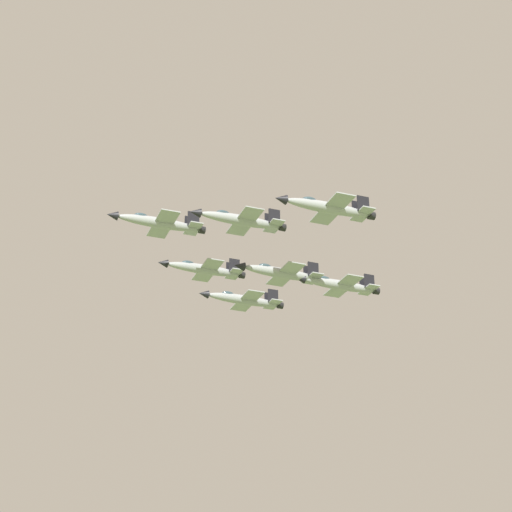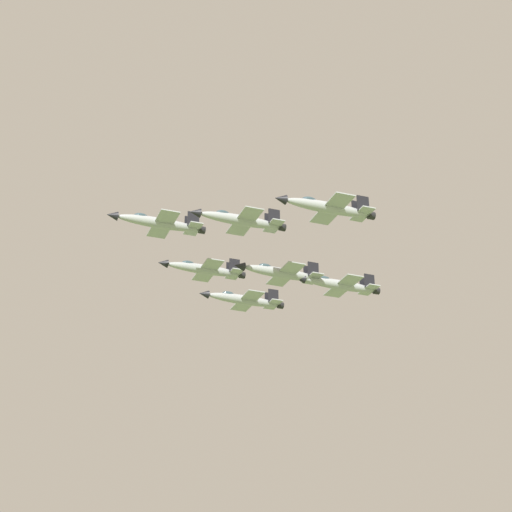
{
  "view_description": "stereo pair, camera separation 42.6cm",
  "coord_description": "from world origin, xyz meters",
  "px_view_note": "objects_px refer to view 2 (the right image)",
  "views": [
    {
      "loc": [
        135.33,
        -5.46,
        29.08
      ],
      "look_at": [
        -12.75,
        45.69,
        103.99
      ],
      "focal_mm": 62.74,
      "sensor_mm": 36.0,
      "label": 1
    },
    {
      "loc": [
        135.47,
        -5.06,
        29.08
      ],
      "look_at": [
        -12.75,
        45.69,
        103.99
      ],
      "focal_mm": 62.74,
      "sensor_mm": 36.0,
      "label": 2
    }
  ],
  "objects_px": {
    "jet_lead": "(159,223)",
    "jet_left_wingman": "(240,220)",
    "jet_right_wingman": "(204,269)",
    "jet_right_outer": "(244,299)",
    "jet_left_outer": "(328,207)",
    "jet_slot_rear": "(282,273)",
    "jet_trailing": "(340,285)"
  },
  "relations": [
    {
      "from": "jet_right_wingman",
      "to": "jet_trailing",
      "type": "relative_size",
      "value": 0.99
    },
    {
      "from": "jet_right_wingman",
      "to": "jet_left_outer",
      "type": "distance_m",
      "value": 34.32
    },
    {
      "from": "jet_trailing",
      "to": "jet_left_outer",
      "type": "bearing_deg",
      "value": 59.35
    },
    {
      "from": "jet_lead",
      "to": "jet_right_wingman",
      "type": "relative_size",
      "value": 1.04
    },
    {
      "from": "jet_lead",
      "to": "jet_right_outer",
      "type": "distance_m",
      "value": 33.09
    },
    {
      "from": "jet_left_wingman",
      "to": "jet_trailing",
      "type": "distance_m",
      "value": 27.61
    },
    {
      "from": "jet_left_outer",
      "to": "jet_slot_rear",
      "type": "bearing_deg",
      "value": -89.33
    },
    {
      "from": "jet_lead",
      "to": "jet_right_wingman",
      "type": "distance_m",
      "value": 16.72
    },
    {
      "from": "jet_lead",
      "to": "jet_trailing",
      "type": "distance_m",
      "value": 38.21
    },
    {
      "from": "jet_left_outer",
      "to": "jet_lead",
      "type": "bearing_deg",
      "value": -39.7
    },
    {
      "from": "jet_left_wingman",
      "to": "jet_slot_rear",
      "type": "xyz_separation_m",
      "value": [
        -11.13,
        12.1,
        -4.03
      ]
    },
    {
      "from": "jet_slot_rear",
      "to": "jet_lead",
      "type": "bearing_deg",
      "value": -0.68
    },
    {
      "from": "jet_left_wingman",
      "to": "jet_slot_rear",
      "type": "bearing_deg",
      "value": -138.72
    },
    {
      "from": "jet_left_wingman",
      "to": "jet_right_wingman",
      "type": "relative_size",
      "value": 1.01
    },
    {
      "from": "jet_right_outer",
      "to": "jet_left_outer",
      "type": "bearing_deg",
      "value": 89.95
    },
    {
      "from": "jet_lead",
      "to": "jet_left_wingman",
      "type": "bearing_deg",
      "value": 140.65
    },
    {
      "from": "jet_right_wingman",
      "to": "jet_slot_rear",
      "type": "distance_m",
      "value": 16.77
    },
    {
      "from": "jet_right_wingman",
      "to": "jet_right_outer",
      "type": "distance_m",
      "value": 16.45
    },
    {
      "from": "jet_lead",
      "to": "jet_left_wingman",
      "type": "distance_m",
      "value": 16.6
    },
    {
      "from": "jet_right_outer",
      "to": "jet_trailing",
      "type": "distance_m",
      "value": 24.92
    },
    {
      "from": "jet_lead",
      "to": "jet_trailing",
      "type": "xyz_separation_m",
      "value": [
        -1.47,
        37.56,
        -6.84
      ]
    },
    {
      "from": "jet_right_outer",
      "to": "jet_right_wingman",
      "type": "bearing_deg",
      "value": 40.31
    },
    {
      "from": "jet_lead",
      "to": "jet_right_wingman",
      "type": "xyz_separation_m",
      "value": [
        -11.13,
        12.11,
        -3.01
      ]
    },
    {
      "from": "jet_left_wingman",
      "to": "jet_right_wingman",
      "type": "bearing_deg",
      "value": -89.09
    },
    {
      "from": "jet_slot_rear",
      "to": "jet_trailing",
      "type": "height_order",
      "value": "jet_slot_rear"
    },
    {
      "from": "jet_right_wingman",
      "to": "jet_trailing",
      "type": "bearing_deg",
      "value": 157.84
    },
    {
      "from": "jet_left_outer",
      "to": "jet_trailing",
      "type": "height_order",
      "value": "jet_left_outer"
    },
    {
      "from": "jet_left_wingman",
      "to": "jet_right_wingman",
      "type": "height_order",
      "value": "jet_left_wingman"
    },
    {
      "from": "jet_lead",
      "to": "jet_right_wingman",
      "type": "height_order",
      "value": "jet_lead"
    },
    {
      "from": "jet_right_wingman",
      "to": "jet_right_outer",
      "type": "xyz_separation_m",
      "value": [
        -11.13,
        12.1,
        -0.62
      ]
    },
    {
      "from": "jet_right_wingman",
      "to": "jet_left_outer",
      "type": "bearing_deg",
      "value": 112.28
    },
    {
      "from": "jet_right_outer",
      "to": "jet_trailing",
      "type": "relative_size",
      "value": 1.05
    }
  ]
}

